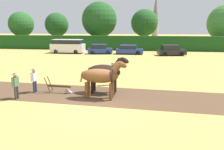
{
  "coord_description": "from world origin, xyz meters",
  "views": [
    {
      "loc": [
        2.47,
        -11.19,
        4.16
      ],
      "look_at": [
        0.51,
        2.55,
        1.1
      ],
      "focal_mm": 35.0,
      "sensor_mm": 36.0,
      "label": 1
    }
  ],
  "objects_px": {
    "parked_van": "(68,46)",
    "parked_car_left": "(100,49)",
    "tree_left": "(57,25)",
    "farmer_at_plow": "(34,79)",
    "farmer_beside_team": "(113,72)",
    "tree_center": "(144,23)",
    "plow": "(61,88)",
    "draft_horse_lead_left": "(101,76)",
    "farmer_onlooker_left": "(16,84)",
    "church_spire": "(156,16)",
    "parked_car_center": "(171,50)",
    "parked_car_center_left": "(129,50)",
    "tree_far_left": "(21,24)",
    "draft_horse_lead_right": "(105,72)",
    "tree_center_left": "(99,20)"
  },
  "relations": [
    {
      "from": "draft_horse_lead_right",
      "to": "parked_car_center",
      "type": "height_order",
      "value": "draft_horse_lead_right"
    },
    {
      "from": "tree_center_left",
      "to": "parked_van",
      "type": "relative_size",
      "value": 1.71
    },
    {
      "from": "tree_center_left",
      "to": "farmer_at_plow",
      "type": "relative_size",
      "value": 5.78
    },
    {
      "from": "tree_far_left",
      "to": "farmer_at_plow",
      "type": "bearing_deg",
      "value": -59.0
    },
    {
      "from": "parked_van",
      "to": "parked_car_center",
      "type": "height_order",
      "value": "parked_van"
    },
    {
      "from": "tree_far_left",
      "to": "parked_van",
      "type": "height_order",
      "value": "tree_far_left"
    },
    {
      "from": "church_spire",
      "to": "parked_car_center_left",
      "type": "distance_m",
      "value": 39.42
    },
    {
      "from": "plow",
      "to": "farmer_onlooker_left",
      "type": "relative_size",
      "value": 1.13
    },
    {
      "from": "farmer_beside_team",
      "to": "tree_center",
      "type": "bearing_deg",
      "value": 134.29
    },
    {
      "from": "farmer_beside_team",
      "to": "draft_horse_lead_right",
      "type": "bearing_deg",
      "value": -47.43
    },
    {
      "from": "tree_left",
      "to": "parked_car_left",
      "type": "distance_m",
      "value": 17.48
    },
    {
      "from": "farmer_at_plow",
      "to": "tree_left",
      "type": "bearing_deg",
      "value": 115.58
    },
    {
      "from": "farmer_onlooker_left",
      "to": "parked_car_center_left",
      "type": "bearing_deg",
      "value": 79.86
    },
    {
      "from": "tree_left",
      "to": "farmer_at_plow",
      "type": "bearing_deg",
      "value": -70.56
    },
    {
      "from": "tree_center",
      "to": "parked_car_center",
      "type": "height_order",
      "value": "tree_center"
    },
    {
      "from": "church_spire",
      "to": "draft_horse_lead_right",
      "type": "relative_size",
      "value": 5.05
    },
    {
      "from": "draft_horse_lead_left",
      "to": "farmer_at_plow",
      "type": "xyz_separation_m",
      "value": [
        -4.5,
        0.61,
        -0.46
      ]
    },
    {
      "from": "plow",
      "to": "draft_horse_lead_right",
      "type": "bearing_deg",
      "value": 11.39
    },
    {
      "from": "tree_left",
      "to": "church_spire",
      "type": "height_order",
      "value": "church_spire"
    },
    {
      "from": "tree_left",
      "to": "parked_car_center",
      "type": "distance_m",
      "value": 26.37
    },
    {
      "from": "parked_car_left",
      "to": "parked_car_center_left",
      "type": "relative_size",
      "value": 0.98
    },
    {
      "from": "tree_left",
      "to": "draft_horse_lead_left",
      "type": "relative_size",
      "value": 2.49
    },
    {
      "from": "tree_center",
      "to": "parked_van",
      "type": "xyz_separation_m",
      "value": [
        -12.21,
        -11.67,
        -3.85
      ]
    },
    {
      "from": "parked_car_center",
      "to": "draft_horse_lead_right",
      "type": "bearing_deg",
      "value": -117.71
    },
    {
      "from": "draft_horse_lead_left",
      "to": "farmer_onlooker_left",
      "type": "distance_m",
      "value": 5.01
    },
    {
      "from": "farmer_beside_team",
      "to": "farmer_onlooker_left",
      "type": "bearing_deg",
      "value": -94.61
    },
    {
      "from": "tree_center",
      "to": "draft_horse_lead_right",
      "type": "height_order",
      "value": "tree_center"
    },
    {
      "from": "plow",
      "to": "parked_car_center",
      "type": "distance_m",
      "value": 22.55
    },
    {
      "from": "tree_far_left",
      "to": "plow",
      "type": "xyz_separation_m",
      "value": [
        20.61,
        -31.31,
        -4.4
      ]
    },
    {
      "from": "parked_van",
      "to": "parked_car_center_left",
      "type": "height_order",
      "value": "parked_van"
    },
    {
      "from": "parked_van",
      "to": "parked_car_left",
      "type": "relative_size",
      "value": 1.31
    },
    {
      "from": "parked_car_center_left",
      "to": "tree_left",
      "type": "bearing_deg",
      "value": 144.13
    },
    {
      "from": "tree_far_left",
      "to": "plow",
      "type": "bearing_deg",
      "value": -56.64
    },
    {
      "from": "draft_horse_lead_right",
      "to": "plow",
      "type": "distance_m",
      "value": 3.04
    },
    {
      "from": "church_spire",
      "to": "parked_car_left",
      "type": "distance_m",
      "value": 40.62
    },
    {
      "from": "plow",
      "to": "farmer_at_plow",
      "type": "bearing_deg",
      "value": -173.77
    },
    {
      "from": "church_spire",
      "to": "farmer_at_plow",
      "type": "height_order",
      "value": "church_spire"
    },
    {
      "from": "plow",
      "to": "farmer_at_plow",
      "type": "distance_m",
      "value": 1.84
    },
    {
      "from": "tree_left",
      "to": "farmer_onlooker_left",
      "type": "distance_m",
      "value": 36.74
    },
    {
      "from": "tree_center_left",
      "to": "parked_car_left",
      "type": "xyz_separation_m",
      "value": [
        2.23,
        -11.16,
        -4.87
      ]
    },
    {
      "from": "tree_far_left",
      "to": "parked_car_left",
      "type": "distance_m",
      "value": 21.93
    },
    {
      "from": "farmer_beside_team",
      "to": "parked_car_center",
      "type": "bearing_deg",
      "value": 119.4
    },
    {
      "from": "plow",
      "to": "parked_car_center",
      "type": "xyz_separation_m",
      "value": [
        9.27,
        20.56,
        0.42
      ]
    },
    {
      "from": "farmer_at_plow",
      "to": "farmer_beside_team",
      "type": "relative_size",
      "value": 0.95
    },
    {
      "from": "tree_center_left",
      "to": "church_spire",
      "type": "bearing_deg",
      "value": 65.41
    },
    {
      "from": "tree_center_left",
      "to": "tree_far_left",
      "type": "bearing_deg",
      "value": -177.07
    },
    {
      "from": "plow",
      "to": "parked_van",
      "type": "distance_m",
      "value": 22.39
    },
    {
      "from": "tree_far_left",
      "to": "draft_horse_lead_left",
      "type": "xyz_separation_m",
      "value": [
        23.37,
        -32.02,
        -3.36
      ]
    },
    {
      "from": "farmer_at_plow",
      "to": "parked_car_left",
      "type": "relative_size",
      "value": 0.39
    },
    {
      "from": "tree_far_left",
      "to": "parked_car_center_left",
      "type": "relative_size",
      "value": 1.76
    }
  ]
}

